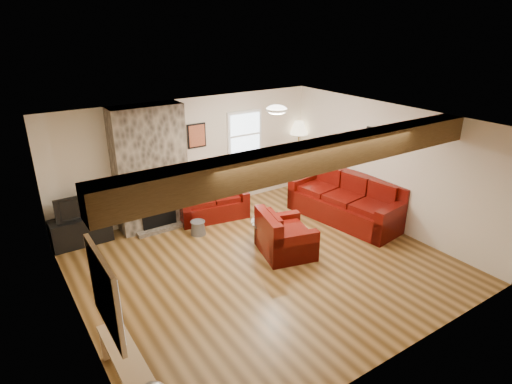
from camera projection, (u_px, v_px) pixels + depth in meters
room at (263, 199)px, 7.04m from camera, size 8.00×8.00×8.00m
oak_beam at (317, 156)px, 5.67m from camera, size 6.00×0.36×0.38m
chimney_breast at (151, 170)px, 8.46m from camera, size 1.40×0.67×2.50m
back_window at (245, 135)px, 9.71m from camera, size 0.90×0.08×1.10m
hatch_window at (106, 293)px, 4.29m from camera, size 0.08×1.00×0.90m
ceiling_dome at (277, 111)px, 7.74m from camera, size 0.40×0.40×0.18m
artwork_back at (197, 136)px, 9.03m from camera, size 0.42×0.06×0.52m
artwork_right at (376, 139)px, 8.60m from camera, size 0.06×0.55×0.42m
sofa_three at (346, 199)px, 9.01m from camera, size 1.35×2.55×0.94m
loveseat at (211, 200)px, 9.18m from camera, size 1.58×1.07×0.77m
armchair_red at (286, 233)px, 7.73m from camera, size 1.09×1.18×0.80m
coffee_table at (273, 231)px, 8.23m from camera, size 0.85×0.85×0.44m
tv_cabinet at (81, 231)px, 8.10m from camera, size 1.08×0.43×0.54m
television at (77, 206)px, 7.91m from camera, size 0.81×0.11×0.47m
floor_lamp at (299, 132)px, 10.36m from camera, size 0.44×0.44×1.70m
pine_bench at (127, 370)px, 4.92m from camera, size 0.30×1.29×0.48m
coal_bucket at (198, 227)px, 8.50m from camera, size 0.31×0.31×0.29m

